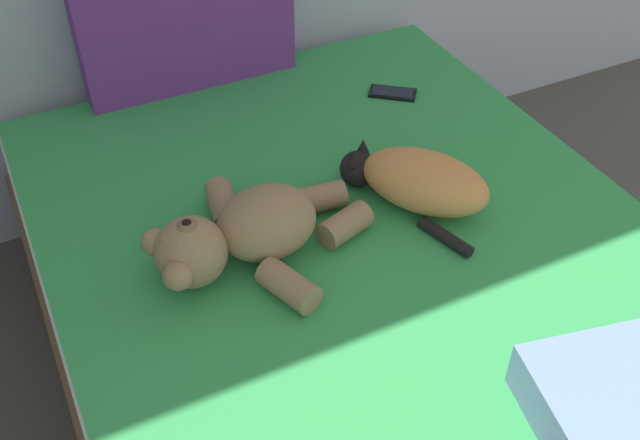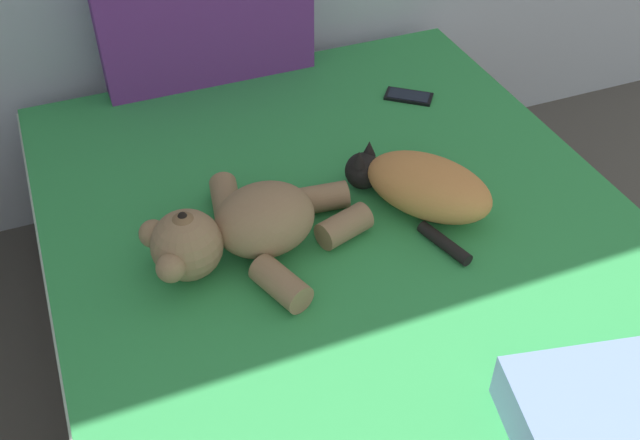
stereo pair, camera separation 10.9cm
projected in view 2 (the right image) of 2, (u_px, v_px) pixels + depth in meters
The scene contains 6 objects.
bed at pixel (357, 317), 2.02m from camera, with size 1.54×1.99×0.53m.
patterned_cushion at pixel (207, 19), 2.31m from camera, with size 0.68×0.11×0.42m.
cat at pixel (421, 186), 1.91m from camera, with size 0.35×0.43×0.15m.
teddy_bear at pixel (243, 229), 1.77m from camera, with size 0.56×0.50×0.18m.
cell_phone at pixel (409, 96), 2.35m from camera, with size 0.16×0.15×0.01m.
throw_pillow at pixel (620, 418), 1.40m from camera, with size 0.40×0.28×0.11m, color #728CB7.
Camera 2 is at (0.61, 1.76, 1.79)m, focal length 41.66 mm.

